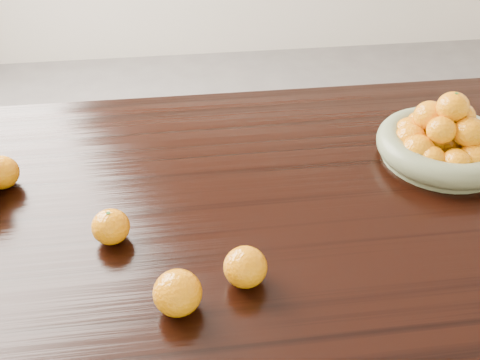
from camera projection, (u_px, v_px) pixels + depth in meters
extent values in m
cube|color=black|center=(240.00, 212.00, 1.13)|extent=(2.00, 1.00, 0.04)
cylinder|color=#737959|center=(441.00, 156.00, 1.25)|extent=(0.28, 0.28, 0.01)
torus|color=#737959|center=(444.00, 145.00, 1.23)|extent=(0.31, 0.31, 0.06)
ellipsoid|color=orange|center=(473.00, 133.00, 1.26)|extent=(0.07, 0.07, 0.07)
ellipsoid|color=orange|center=(457.00, 125.00, 1.28)|extent=(0.07, 0.07, 0.07)
ellipsoid|color=orange|center=(438.00, 124.00, 1.29)|extent=(0.07, 0.07, 0.07)
ellipsoid|color=orange|center=(419.00, 124.00, 1.29)|extent=(0.07, 0.07, 0.06)
ellipsoid|color=orange|center=(410.00, 132.00, 1.26)|extent=(0.07, 0.07, 0.07)
ellipsoid|color=orange|center=(410.00, 139.00, 1.23)|extent=(0.08, 0.08, 0.07)
ellipsoid|color=orange|center=(418.00, 151.00, 1.19)|extent=(0.08, 0.08, 0.07)
ellipsoid|color=orange|center=(431.00, 159.00, 1.17)|extent=(0.06, 0.06, 0.06)
ellipsoid|color=orange|center=(456.00, 163.00, 1.16)|extent=(0.07, 0.07, 0.06)
ellipsoid|color=orange|center=(473.00, 159.00, 1.17)|extent=(0.07, 0.07, 0.07)
ellipsoid|color=orange|center=(448.00, 142.00, 1.23)|extent=(0.07, 0.07, 0.06)
ellipsoid|color=orange|center=(459.00, 117.00, 1.23)|extent=(0.07, 0.07, 0.07)
ellipsoid|color=orange|center=(430.00, 116.00, 1.23)|extent=(0.07, 0.07, 0.07)
ellipsoid|color=orange|center=(441.00, 130.00, 1.17)|extent=(0.07, 0.07, 0.06)
ellipsoid|color=orange|center=(469.00, 132.00, 1.17)|extent=(0.07, 0.07, 0.07)
ellipsoid|color=orange|center=(453.00, 107.00, 1.18)|extent=(0.07, 0.07, 0.07)
ellipsoid|color=orange|center=(1.00, 173.00, 1.15)|extent=(0.08, 0.08, 0.07)
ellipsoid|color=orange|center=(111.00, 227.00, 1.01)|extent=(0.07, 0.07, 0.07)
ellipsoid|color=orange|center=(178.00, 293.00, 0.88)|extent=(0.08, 0.08, 0.08)
ellipsoid|color=orange|center=(245.00, 267.00, 0.93)|extent=(0.08, 0.08, 0.07)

